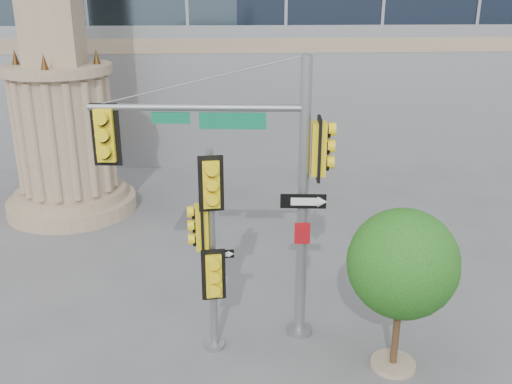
{
  "coord_description": "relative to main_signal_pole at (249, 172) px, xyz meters",
  "views": [
    {
      "loc": [
        -0.54,
        -10.18,
        7.48
      ],
      "look_at": [
        0.13,
        2.0,
        3.08
      ],
      "focal_mm": 40.0,
      "sensor_mm": 36.0,
      "label": 1
    }
  ],
  "objects": [
    {
      "name": "main_signal_pole",
      "position": [
        0.0,
        0.0,
        0.0
      ],
      "size": [
        4.83,
        0.84,
        6.24
      ],
      "rotation": [
        0.0,
        0.0,
        -0.08
      ],
      "color": "slate",
      "rests_on": "ground"
    },
    {
      "name": "secondary_signal_pole",
      "position": [
        -0.84,
        -0.66,
        -1.22
      ],
      "size": [
        0.8,
        0.59,
        4.51
      ],
      "rotation": [
        0.0,
        0.0,
        0.11
      ],
      "color": "slate",
      "rests_on": "ground"
    },
    {
      "name": "ground",
      "position": [
        0.06,
        -1.06,
        -3.87
      ],
      "size": [
        120.0,
        120.0,
        0.0
      ],
      "primitive_type": "plane",
      "color": "#545456",
      "rests_on": "ground"
    },
    {
      "name": "street_tree",
      "position": [
        2.97,
        -1.41,
        -1.57
      ],
      "size": [
        2.24,
        2.19,
        3.49
      ],
      "color": "gray",
      "rests_on": "ground"
    },
    {
      "name": "monument",
      "position": [
        -5.94,
        7.94,
        1.65
      ],
      "size": [
        4.4,
        4.4,
        16.6
      ],
      "color": "gray",
      "rests_on": "ground"
    }
  ]
}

